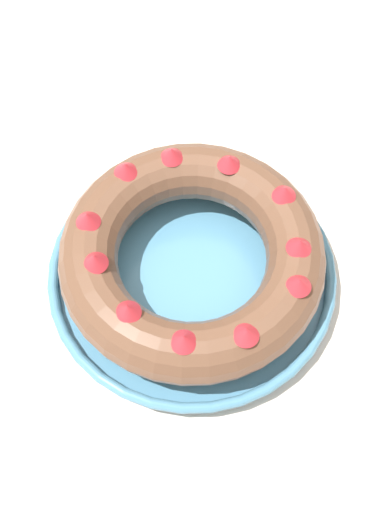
{
  "coord_description": "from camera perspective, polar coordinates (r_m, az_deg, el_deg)",
  "views": [
    {
      "loc": [
        -0.04,
        -0.34,
        1.51
      ],
      "look_at": [
        0.01,
        0.04,
        0.83
      ],
      "focal_mm": 50.0,
      "sensor_mm": 36.0,
      "label": 1
    }
  ],
  "objects": [
    {
      "name": "serving_dish",
      "position": [
        0.82,
        -0.0,
        -1.56
      ],
      "size": [
        0.33,
        0.33,
        0.03
      ],
      "color": "#518EB2",
      "rests_on": "dining_table"
    },
    {
      "name": "dining_table",
      "position": [
        0.89,
        -0.25,
        -6.65
      ],
      "size": [
        1.54,
        1.1,
        0.77
      ],
      "color": "beige",
      "rests_on": "ground_plane"
    },
    {
      "name": "bundt_cake",
      "position": [
        0.78,
        0.01,
        0.03
      ],
      "size": [
        0.29,
        0.29,
        0.08
      ],
      "color": "brown",
      "rests_on": "serving_dish"
    },
    {
      "name": "ground_plane",
      "position": [
        1.55,
        -0.15,
        -16.34
      ],
      "size": [
        8.0,
        8.0,
        0.0
      ],
      "primitive_type": "plane",
      "color": "#4C4742"
    }
  ]
}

